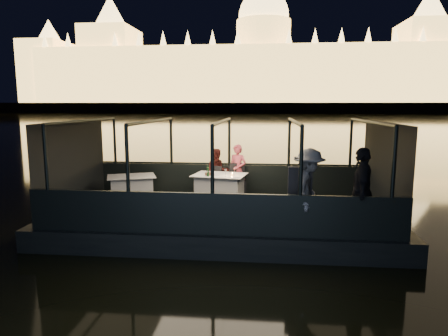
# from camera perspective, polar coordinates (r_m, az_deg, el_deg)

# --- Properties ---
(river_water) EXTENTS (500.00, 500.00, 0.00)m
(river_water) POSITION_cam_1_polar(r_m,az_deg,el_deg) (90.10, 5.12, 6.95)
(river_water) COLOR black
(river_water) RESTS_ON ground
(boat_hull) EXTENTS (8.60, 4.40, 1.00)m
(boat_hull) POSITION_cam_1_polar(r_m,az_deg,el_deg) (10.59, -0.22, -8.65)
(boat_hull) COLOR black
(boat_hull) RESTS_ON river_water
(boat_deck) EXTENTS (8.00, 4.00, 0.04)m
(boat_deck) POSITION_cam_1_polar(r_m,az_deg,el_deg) (10.46, -0.22, -6.14)
(boat_deck) COLOR black
(boat_deck) RESTS_ON boat_hull
(gunwale_port) EXTENTS (8.00, 0.08, 0.90)m
(gunwale_port) POSITION_cam_1_polar(r_m,az_deg,el_deg) (12.29, 0.75, -1.60)
(gunwale_port) COLOR black
(gunwale_port) RESTS_ON boat_deck
(gunwale_starboard) EXTENTS (8.00, 0.08, 0.90)m
(gunwale_starboard) POSITION_cam_1_polar(r_m,az_deg,el_deg) (8.42, -1.65, -6.60)
(gunwale_starboard) COLOR black
(gunwale_starboard) RESTS_ON boat_deck
(cabin_glass_port) EXTENTS (8.00, 0.02, 1.40)m
(cabin_glass_port) POSITION_cam_1_polar(r_m,az_deg,el_deg) (12.13, 0.76, 3.75)
(cabin_glass_port) COLOR #99B2B2
(cabin_glass_port) RESTS_ON gunwale_port
(cabin_glass_starboard) EXTENTS (8.00, 0.02, 1.40)m
(cabin_glass_starboard) POSITION_cam_1_polar(r_m,az_deg,el_deg) (8.18, -1.69, 1.18)
(cabin_glass_starboard) COLOR #99B2B2
(cabin_glass_starboard) RESTS_ON gunwale_starboard
(cabin_roof_glass) EXTENTS (8.00, 4.00, 0.02)m
(cabin_roof_glass) POSITION_cam_1_polar(r_m,az_deg,el_deg) (10.10, -0.23, 6.66)
(cabin_roof_glass) COLOR #99B2B2
(cabin_roof_glass) RESTS_ON boat_deck
(end_wall_fore) EXTENTS (0.02, 4.00, 2.30)m
(end_wall_fore) POSITION_cam_1_polar(r_m,az_deg,el_deg) (11.34, -20.75, 0.50)
(end_wall_fore) COLOR black
(end_wall_fore) RESTS_ON boat_deck
(end_wall_aft) EXTENTS (0.02, 4.00, 2.30)m
(end_wall_aft) POSITION_cam_1_polar(r_m,az_deg,el_deg) (10.58, 21.87, -0.14)
(end_wall_aft) COLOR black
(end_wall_aft) RESTS_ON boat_deck
(canopy_ribs) EXTENTS (8.00, 4.00, 2.30)m
(canopy_ribs) POSITION_cam_1_polar(r_m,az_deg,el_deg) (10.21, -0.23, 0.20)
(canopy_ribs) COLOR black
(canopy_ribs) RESTS_ON boat_deck
(embankment) EXTENTS (400.00, 140.00, 6.00)m
(embankment) POSITION_cam_1_polar(r_m,az_deg,el_deg) (220.05, 5.54, 8.41)
(embankment) COLOR #423D33
(embankment) RESTS_ON ground
(parliament_building) EXTENTS (220.00, 32.00, 60.00)m
(parliament_building) POSITION_cam_1_polar(r_m,az_deg,el_deg) (186.83, 5.62, 16.92)
(parliament_building) COLOR #F2D18C
(parliament_building) RESTS_ON embankment
(dining_table_central) EXTENTS (1.61, 1.28, 0.77)m
(dining_table_central) POSITION_cam_1_polar(r_m,az_deg,el_deg) (11.36, -0.63, -2.81)
(dining_table_central) COLOR silver
(dining_table_central) RESTS_ON boat_deck
(dining_table_aft) EXTENTS (1.59, 1.38, 0.71)m
(dining_table_aft) POSITION_cam_1_polar(r_m,az_deg,el_deg) (11.78, -13.04, -2.63)
(dining_table_aft) COLOR silver
(dining_table_aft) RESTS_ON boat_deck
(chair_port_left) EXTENTS (0.54, 0.54, 0.90)m
(chair_port_left) POSITION_cam_1_polar(r_m,az_deg,el_deg) (11.81, -1.36, -2.04)
(chair_port_left) COLOR black
(chair_port_left) RESTS_ON boat_deck
(chair_port_right) EXTENTS (0.59, 0.59, 0.99)m
(chair_port_right) POSITION_cam_1_polar(r_m,az_deg,el_deg) (11.75, 1.80, -2.10)
(chair_port_right) COLOR black
(chair_port_right) RESTS_ON boat_deck
(coat_stand) EXTENTS (0.53, 0.47, 1.65)m
(coat_stand) POSITION_cam_1_polar(r_m,az_deg,el_deg) (8.73, 10.63, -3.14)
(coat_stand) COLOR black
(coat_stand) RESTS_ON boat_deck
(person_woman_coral) EXTENTS (0.66, 0.56, 1.55)m
(person_woman_coral) POSITION_cam_1_polar(r_m,az_deg,el_deg) (11.96, 1.93, -0.44)
(person_woman_coral) COLOR #DA4F5C
(person_woman_coral) RESTS_ON boat_deck
(person_man_maroon) EXTENTS (0.77, 0.65, 1.41)m
(person_man_maroon) POSITION_cam_1_polar(r_m,az_deg,el_deg) (12.01, -0.94, -0.39)
(person_man_maroon) COLOR #3C1310
(person_man_maroon) RESTS_ON boat_deck
(passenger_stripe) EXTENTS (0.93, 1.30, 1.81)m
(passenger_stripe) POSITION_cam_1_polar(r_m,az_deg,el_deg) (8.77, 11.98, -3.47)
(passenger_stripe) COLOR silver
(passenger_stripe) RESTS_ON boat_deck
(passenger_dark) EXTENTS (0.69, 1.17, 1.86)m
(passenger_dark) POSITION_cam_1_polar(r_m,az_deg,el_deg) (8.86, 19.00, -3.63)
(passenger_dark) COLOR black
(passenger_dark) RESTS_ON boat_deck
(wine_bottle) EXTENTS (0.09, 0.09, 0.31)m
(wine_bottle) POSITION_cam_1_polar(r_m,az_deg,el_deg) (10.97, -2.32, -0.43)
(wine_bottle) COLOR #123216
(wine_bottle) RESTS_ON dining_table_central
(bread_basket) EXTENTS (0.22, 0.22, 0.07)m
(bread_basket) POSITION_cam_1_polar(r_m,az_deg,el_deg) (11.17, -2.27, -0.84)
(bread_basket) COLOR brown
(bread_basket) RESTS_ON dining_table_central
(amber_candle) EXTENTS (0.06, 0.06, 0.08)m
(amber_candle) POSITION_cam_1_polar(r_m,az_deg,el_deg) (11.06, 1.13, -0.93)
(amber_candle) COLOR orange
(amber_candle) RESTS_ON dining_table_central
(plate_near) EXTENTS (0.26, 0.26, 0.02)m
(plate_near) POSITION_cam_1_polar(r_m,az_deg,el_deg) (10.84, 1.50, -1.31)
(plate_near) COLOR silver
(plate_near) RESTS_ON dining_table_central
(plate_far) EXTENTS (0.31, 0.31, 0.02)m
(plate_far) POSITION_cam_1_polar(r_m,az_deg,el_deg) (11.18, -1.19, -0.99)
(plate_far) COLOR silver
(plate_far) RESTS_ON dining_table_central
(wine_glass_white) EXTENTS (0.07, 0.07, 0.18)m
(wine_glass_white) POSITION_cam_1_polar(r_m,az_deg,el_deg) (10.90, -2.43, -0.79)
(wine_glass_white) COLOR silver
(wine_glass_white) RESTS_ON dining_table_central
(wine_glass_red) EXTENTS (0.07, 0.07, 0.19)m
(wine_glass_red) POSITION_cam_1_polar(r_m,az_deg,el_deg) (11.24, 1.50, -0.48)
(wine_glass_red) COLOR white
(wine_glass_red) RESTS_ON dining_table_central
(wine_glass_empty) EXTENTS (0.07, 0.07, 0.20)m
(wine_glass_empty) POSITION_cam_1_polar(r_m,az_deg,el_deg) (10.91, 0.20, -0.77)
(wine_glass_empty) COLOR silver
(wine_glass_empty) RESTS_ON dining_table_central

